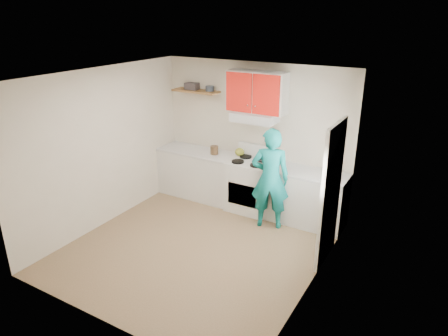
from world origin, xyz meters
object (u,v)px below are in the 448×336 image
Objects in this scene: stove at (250,186)px; crock at (214,151)px; kettle at (240,152)px; person at (270,179)px; tin at (210,89)px.

crock is at bearing 178.50° from stove.
kettle is 0.10× the size of person.
kettle is at bearing 151.28° from stove.
person is (0.87, -0.58, -0.14)m from kettle.
person is at bearing -58.16° from kettle.
tin is at bearing 151.86° from kettle.
crock is (-0.45, -0.16, -0.01)m from kettle.
stove is 0.79m from person.
kettle is (-0.32, 0.18, 0.53)m from stove.
stove is 0.93m from crock.
person reaches higher than kettle.
tin is at bearing -41.75° from person.
person is (1.53, -0.62, -1.23)m from tin.
crock reaches higher than stove.
person reaches higher than stove.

